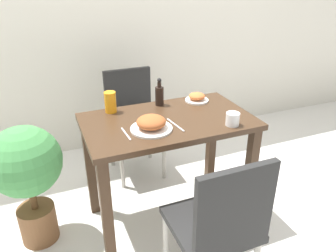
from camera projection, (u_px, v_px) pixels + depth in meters
ground_plane at (168, 215)px, 2.40m from camera, size 16.00×16.00×0.00m
wall_back at (113, 10)px, 2.89m from camera, size 8.00×0.05×2.60m
dining_table at (168, 138)px, 2.12m from camera, size 1.06×0.62×0.78m
chair_near at (219, 223)px, 1.62m from camera, size 0.42×0.42×0.88m
chair_far at (133, 117)px, 2.77m from camera, size 0.42×0.42×0.88m
food_plate at (151, 124)px, 1.90m from camera, size 0.25×0.25×0.09m
side_plate at (197, 98)px, 2.32m from camera, size 0.17×0.17×0.06m
drink_cup at (233, 119)px, 1.96m from camera, size 0.08×0.08×0.08m
juice_glass at (110, 102)px, 2.13m from camera, size 0.08×0.08×0.14m
sauce_bottle at (159, 95)px, 2.23m from camera, size 0.06×0.06×0.19m
fork_utensil at (126, 134)px, 1.87m from camera, size 0.02×0.16×0.00m
spoon_utensil at (175, 125)px, 1.97m from camera, size 0.03×0.20×0.00m
potted_plant_left at (27, 171)px, 1.97m from camera, size 0.44×0.44×0.82m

